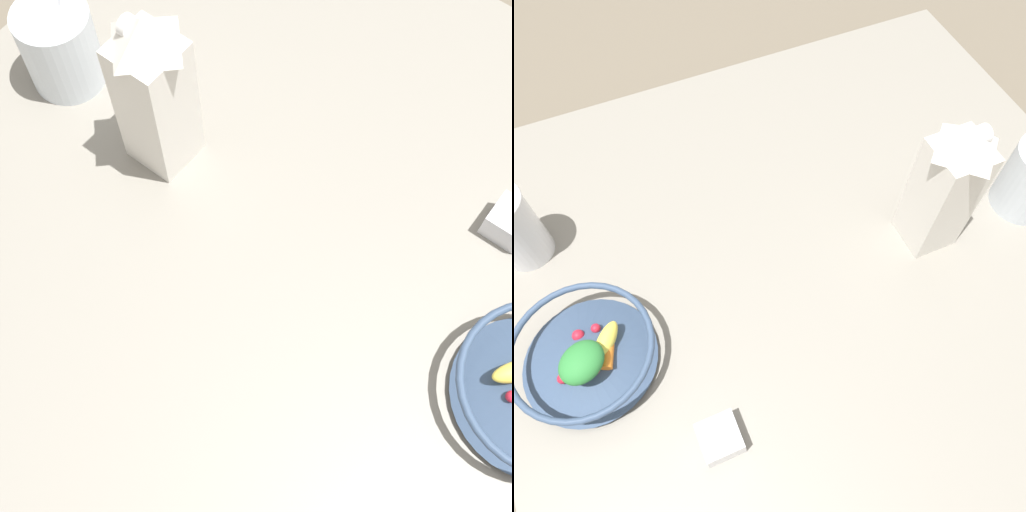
% 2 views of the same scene
% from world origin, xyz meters
% --- Properties ---
extents(ground_plane, '(6.00, 6.00, 0.00)m').
position_xyz_m(ground_plane, '(0.00, 0.00, 0.00)').
color(ground_plane, '#665B4C').
extents(countertop, '(1.08, 1.08, 0.05)m').
position_xyz_m(countertop, '(0.00, 0.00, 0.02)').
color(countertop, gray).
rests_on(countertop, ground_plane).
extents(fruit_bowl, '(0.21, 0.21, 0.09)m').
position_xyz_m(fruit_bowl, '(-0.00, 0.40, 0.09)').
color(fruit_bowl, '#384C6B').
rests_on(fruit_bowl, countertop).
extents(milk_carton, '(0.08, 0.08, 0.26)m').
position_xyz_m(milk_carton, '(-0.00, -0.19, 0.18)').
color(milk_carton, silver).
rests_on(milk_carton, countertop).
extents(spice_jar, '(0.06, 0.06, 0.04)m').
position_xyz_m(spice_jar, '(-0.19, 0.26, 0.07)').
color(spice_jar, silver).
rests_on(spice_jar, countertop).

